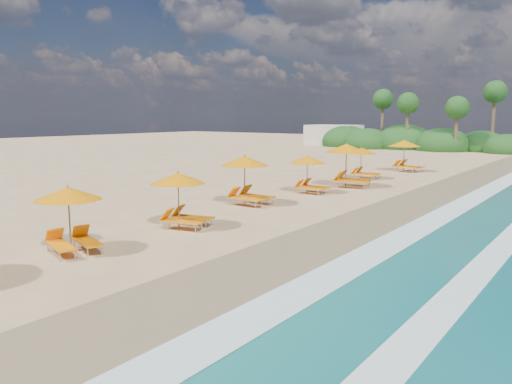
# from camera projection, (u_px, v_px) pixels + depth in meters

# --- Properties ---
(ground) EXTENTS (160.00, 160.00, 0.00)m
(ground) POSITION_uv_depth(u_px,v_px,m) (256.00, 222.00, 19.29)
(ground) COLOR tan
(ground) RESTS_ON ground
(wet_sand) EXTENTS (4.00, 160.00, 0.01)m
(wet_sand) POSITION_uv_depth(u_px,v_px,m) (349.00, 237.00, 16.93)
(wet_sand) COLOR #8D7954
(wet_sand) RESTS_ON ground
(surf_foam) EXTENTS (4.00, 160.00, 0.01)m
(surf_foam) POSITION_uv_depth(u_px,v_px,m) (428.00, 249.00, 15.33)
(surf_foam) COLOR white
(surf_foam) RESTS_ON ground
(station_3) EXTENTS (2.58, 2.51, 2.06)m
(station_3) POSITION_uv_depth(u_px,v_px,m) (71.00, 215.00, 14.90)
(station_3) COLOR olive
(station_3) RESTS_ON ground
(station_4) EXTENTS (2.63, 2.54, 2.12)m
(station_4) POSITION_uv_depth(u_px,v_px,m) (182.00, 196.00, 18.24)
(station_4) COLOR olive
(station_4) RESTS_ON ground
(station_5) EXTENTS (2.51, 2.31, 2.34)m
(station_5) POSITION_uv_depth(u_px,v_px,m) (248.00, 177.00, 22.96)
(station_5) COLOR olive
(station_5) RESTS_ON ground
(station_6) EXTENTS (2.21, 2.04, 2.06)m
(station_6) POSITION_uv_depth(u_px,v_px,m) (310.00, 172.00, 26.41)
(station_6) COLOR olive
(station_6) RESTS_ON ground
(station_7) EXTENTS (3.12, 2.98, 2.59)m
(station_7) POSITION_uv_depth(u_px,v_px,m) (349.00, 162.00, 28.59)
(station_7) COLOR olive
(station_7) RESTS_ON ground
(station_8) EXTENTS (2.31, 2.15, 2.11)m
(station_8) POSITION_uv_depth(u_px,v_px,m) (363.00, 161.00, 32.34)
(station_8) COLOR olive
(station_8) RESTS_ON ground
(station_9) EXTENTS (2.85, 2.72, 2.38)m
(station_9) POSITION_uv_depth(u_px,v_px,m) (406.00, 154.00, 36.55)
(station_9) COLOR olive
(station_9) RESTS_ON ground
(treeline) EXTENTS (25.80, 8.80, 9.74)m
(treeline) POSITION_uv_depth(u_px,v_px,m) (411.00, 141.00, 61.05)
(treeline) COLOR #163D14
(treeline) RESTS_ON ground
(beach_building) EXTENTS (7.00, 5.00, 2.80)m
(beach_building) POSITION_uv_depth(u_px,v_px,m) (334.00, 135.00, 70.09)
(beach_building) COLOR beige
(beach_building) RESTS_ON ground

